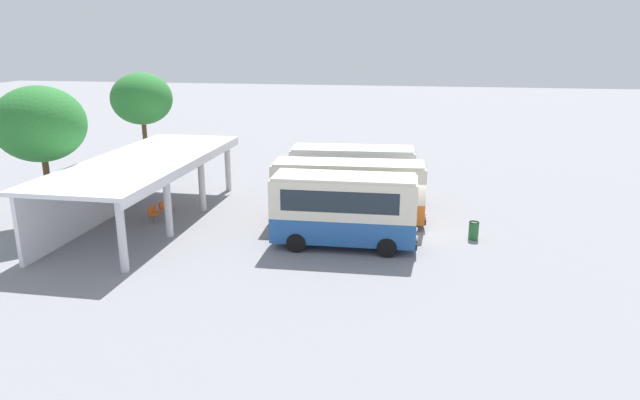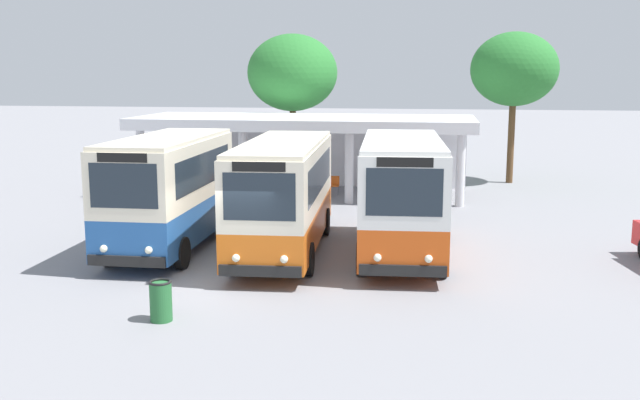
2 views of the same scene
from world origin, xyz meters
name	(u,v)px [view 1 (image 1 of 2)]	position (x,y,z in m)	size (l,w,h in m)	color
ground_plane	(413,231)	(0.00, 0.00, 0.00)	(180.00, 180.00, 0.00)	gray
city_bus_nearest_orange	(344,208)	(-2.82, 3.17, 1.89)	(2.45, 6.81, 3.45)	black
city_bus_second_in_row	(348,190)	(0.65, 3.42, 1.84)	(2.65, 8.09, 3.34)	black
city_bus_middle_cream	(353,174)	(4.12, 3.61, 1.89)	(2.72, 7.29, 3.44)	black
parked_car_flank	(374,163)	(12.14, 3.00, 0.83)	(2.51, 4.63, 1.62)	black
terminal_canopy	(135,172)	(-0.65, 14.67, 2.63)	(14.74, 5.47, 3.40)	silver
waiting_chair_end_by_column	(152,214)	(-1.14, 13.62, 0.52)	(0.46, 0.46, 0.86)	slate
waiting_chair_second_from_end	(156,210)	(-0.52, 13.73, 0.52)	(0.46, 0.46, 0.86)	slate
waiting_chair_middle_seat	(163,207)	(0.11, 13.59, 0.52)	(0.46, 0.46, 0.86)	slate
waiting_chair_fourth_seat	(168,204)	(0.74, 13.57, 0.52)	(0.46, 0.46, 0.86)	slate
roadside_tree_behind_canopy	(40,124)	(-2.12, 18.79, 5.29)	(4.51, 4.51, 7.22)	brown
roadside_tree_east_of_canopy	(142,99)	(8.67, 18.71, 5.45)	(4.13, 4.13, 7.23)	brown
litter_bin_apron	(474,230)	(-0.73, -2.93, 0.46)	(0.49, 0.49, 0.90)	#266633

